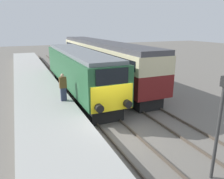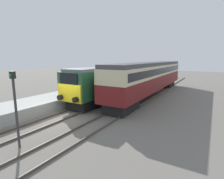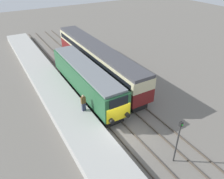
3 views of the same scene
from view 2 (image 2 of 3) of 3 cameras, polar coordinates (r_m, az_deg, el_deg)
ground_plane at (r=14.43m, az=-16.69°, el=-8.80°), size 120.00×120.00×0.00m
platform_left at (r=22.21m, az=-7.45°, el=-0.64°), size 3.50×50.00×0.93m
rails_near_track at (r=18.01m, az=-4.98°, el=-4.40°), size 1.51×60.00×0.14m
rails_far_track at (r=16.34m, az=4.84°, el=-5.92°), size 1.50×60.00×0.14m
locomotive at (r=20.16m, az=-0.03°, el=2.97°), size 2.70×14.24×3.69m
passenger_carriage at (r=22.32m, az=12.77°, el=4.52°), size 2.75×20.29×4.10m
person_on_platform at (r=18.33m, az=-11.87°, el=1.25°), size 0.44×0.26×1.77m
signal_post at (r=9.99m, az=-29.05°, el=-4.02°), size 0.24×0.28×3.96m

